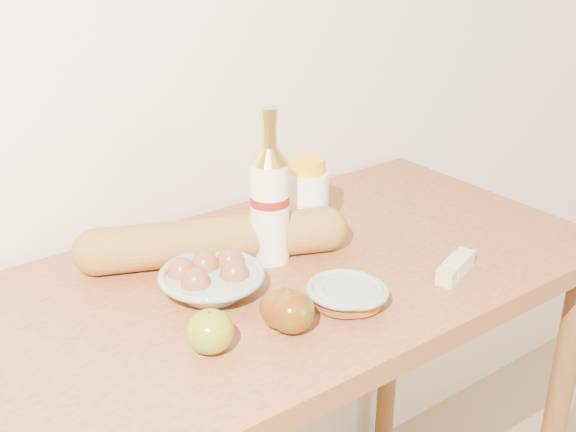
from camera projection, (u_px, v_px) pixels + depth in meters
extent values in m
cube|color=white|center=(171.00, 14.00, 1.33)|extent=(3.50, 0.02, 2.60)
cube|color=#AF6838|center=(278.00, 283.00, 1.26)|extent=(1.20, 0.60, 0.04)
cylinder|color=brown|center=(390.00, 333.00, 1.93)|extent=(0.05, 0.05, 0.86)
cylinder|color=white|center=(270.00, 212.00, 1.26)|extent=(0.09, 0.09, 0.18)
cylinder|color=maroon|center=(270.00, 200.00, 1.25)|extent=(0.09, 0.09, 0.02)
cone|color=yellow|center=(269.00, 155.00, 1.22)|extent=(0.09, 0.09, 0.03)
cylinder|color=yellow|center=(269.00, 133.00, 1.20)|extent=(0.03, 0.03, 0.05)
cylinder|color=yellow|center=(269.00, 113.00, 1.19)|extent=(0.04, 0.04, 0.02)
cylinder|color=white|center=(307.00, 205.00, 1.36)|extent=(0.09, 0.09, 0.13)
cylinder|color=#F7D2CF|center=(307.00, 205.00, 1.36)|extent=(0.09, 0.09, 0.03)
cylinder|color=yellow|center=(308.00, 165.00, 1.33)|extent=(0.07, 0.07, 0.03)
torus|color=#99A7A1|center=(212.00, 275.00, 1.18)|extent=(0.21, 0.21, 0.01)
ellipsoid|color=brown|center=(196.00, 285.00, 1.15)|extent=(0.06, 0.06, 0.06)
ellipsoid|color=brown|center=(234.00, 277.00, 1.18)|extent=(0.06, 0.06, 0.06)
ellipsoid|color=brown|center=(205.00, 268.00, 1.20)|extent=(0.06, 0.06, 0.06)
ellipsoid|color=brown|center=(182.00, 275.00, 1.18)|extent=(0.06, 0.06, 0.06)
ellipsoid|color=brown|center=(230.00, 264.00, 1.22)|extent=(0.06, 0.06, 0.06)
cylinder|color=#C48C3C|center=(215.00, 240.00, 1.28)|extent=(0.41, 0.24, 0.08)
sphere|color=#C48C3C|center=(96.00, 252.00, 1.24)|extent=(0.11, 0.11, 0.08)
sphere|color=#C48C3C|center=(326.00, 229.00, 1.32)|extent=(0.11, 0.11, 0.08)
ellipsoid|color=#A58F21|center=(210.00, 332.00, 1.03)|extent=(0.08, 0.08, 0.06)
cylinder|color=#52331B|center=(209.00, 315.00, 1.02)|extent=(0.01, 0.01, 0.01)
ellipsoid|color=maroon|center=(282.00, 308.00, 1.09)|extent=(0.09, 0.09, 0.06)
cylinder|color=#4B2F19|center=(282.00, 293.00, 1.08)|extent=(0.01, 0.01, 0.01)
ellipsoid|color=maroon|center=(292.00, 312.00, 1.08)|extent=(0.07, 0.07, 0.06)
cylinder|color=#4A3318|center=(292.00, 296.00, 1.06)|extent=(0.01, 0.01, 0.01)
torus|color=#95A29C|center=(345.00, 289.00, 1.14)|extent=(0.16, 0.16, 0.01)
cylinder|color=brown|center=(345.00, 296.00, 1.15)|extent=(0.13, 0.13, 0.02)
torus|color=#96A49D|center=(354.00, 291.00, 1.14)|extent=(0.13, 0.13, 0.01)
cylinder|color=brown|center=(353.00, 297.00, 1.15)|extent=(0.11, 0.11, 0.02)
cube|color=beige|center=(456.00, 267.00, 1.24)|extent=(0.11, 0.06, 0.03)
cube|color=beige|center=(456.00, 267.00, 1.24)|extent=(0.06, 0.05, 0.03)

